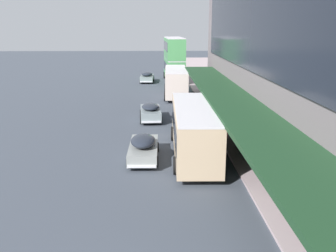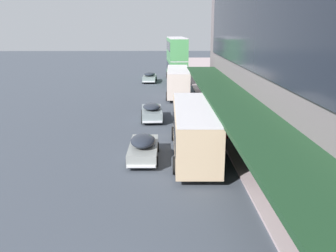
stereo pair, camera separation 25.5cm
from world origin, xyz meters
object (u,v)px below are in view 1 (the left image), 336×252
object	(u,v)px
transit_bus_kerbside_rear	(194,128)
sedan_trailing_mid	(143,147)
transit_bus_kerbside_front	(176,80)
transit_bus_kerbside_far	(174,58)
sedan_trailing_near	(147,77)
fire_hydrant	(227,134)
sedan_far_back	(151,112)

from	to	relation	value
transit_bus_kerbside_rear	sedan_trailing_mid	distance (m)	3.35
transit_bus_kerbside_front	transit_bus_kerbside_far	distance (m)	12.63
transit_bus_kerbside_front	sedan_trailing_near	world-z (taller)	transit_bus_kerbside_front
transit_bus_kerbside_rear	sedan_trailing_mid	world-z (taller)	transit_bus_kerbside_rear
transit_bus_kerbside_far	sedan_trailing_mid	bearing A→B (deg)	-95.69
fire_hydrant	sedan_far_back	bearing A→B (deg)	132.18
transit_bus_kerbside_far	sedan_trailing_mid	distance (m)	34.26
sedan_trailing_near	transit_bus_kerbside_rear	bearing A→B (deg)	-83.45
fire_hydrant	transit_bus_kerbside_rear	bearing A→B (deg)	-129.83
transit_bus_kerbside_front	sedan_trailing_mid	xyz separation A→B (m)	(-3.05, -21.46, -1.10)
transit_bus_kerbside_far	sedan_trailing_mid	world-z (taller)	transit_bus_kerbside_far
transit_bus_kerbside_front	transit_bus_kerbside_far	world-z (taller)	transit_bus_kerbside_far
transit_bus_kerbside_far	fire_hydrant	bearing A→B (deg)	-85.39
sedan_far_back	transit_bus_kerbside_far	bearing A→B (deg)	82.63
fire_hydrant	sedan_trailing_mid	bearing A→B (deg)	-146.70
sedan_trailing_mid	sedan_far_back	bearing A→B (deg)	88.41
transit_bus_kerbside_front	sedan_trailing_mid	world-z (taller)	transit_bus_kerbside_front
transit_bus_kerbside_front	sedan_trailing_near	distance (m)	12.27
sedan_far_back	fire_hydrant	distance (m)	8.26
sedan_far_back	transit_bus_kerbside_front	bearing A→B (deg)	76.44
transit_bus_kerbside_rear	sedan_far_back	xyz separation A→B (m)	(-2.85, 9.34, -1.08)
transit_bus_kerbside_rear	sedan_far_back	world-z (taller)	transit_bus_kerbside_rear
transit_bus_kerbside_far	sedan_far_back	xyz separation A→B (m)	(-3.11, -24.05, -2.70)
sedan_far_back	fire_hydrant	size ratio (longest dim) A/B	6.30
sedan_trailing_mid	sedan_trailing_near	bearing A→B (deg)	91.05
transit_bus_kerbside_far	transit_bus_kerbside_rear	bearing A→B (deg)	-90.45
transit_bus_kerbside_far	fire_hydrant	distance (m)	30.40
transit_bus_kerbside_front	fire_hydrant	distance (m)	17.91
transit_bus_kerbside_far	sedan_far_back	distance (m)	24.40
transit_bus_kerbside_front	transit_bus_kerbside_rear	world-z (taller)	transit_bus_kerbside_front
transit_bus_kerbside_far	sedan_trailing_near	distance (m)	4.90
fire_hydrant	sedan_trailing_near	bearing A→B (deg)	102.37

